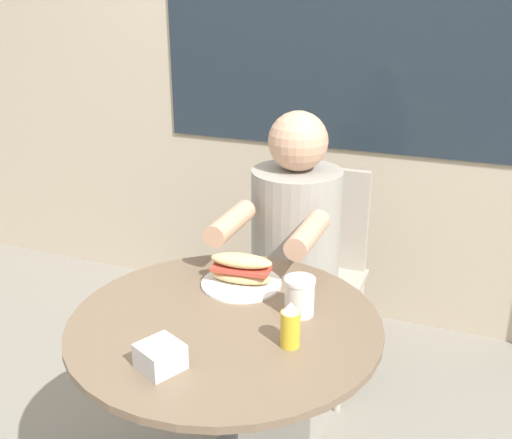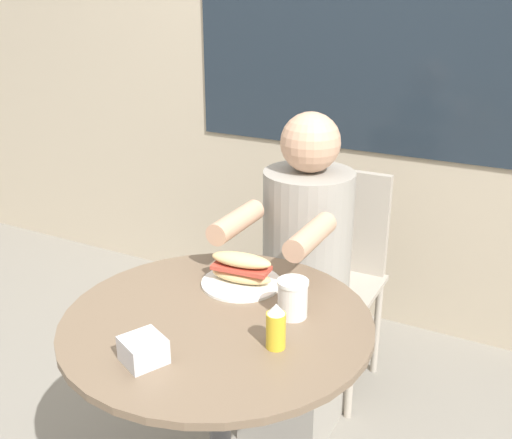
{
  "view_description": "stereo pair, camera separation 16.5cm",
  "coord_description": "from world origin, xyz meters",
  "px_view_note": "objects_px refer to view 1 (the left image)",
  "views": [
    {
      "loc": [
        0.58,
        -1.21,
        1.53
      ],
      "look_at": [
        0.0,
        0.21,
        0.94
      ],
      "focal_mm": 42.0,
      "sensor_mm": 36.0,
      "label": 1
    },
    {
      "loc": [
        0.73,
        -1.14,
        1.53
      ],
      "look_at": [
        0.0,
        0.21,
        0.94
      ],
      "focal_mm": 42.0,
      "sensor_mm": 36.0,
      "label": 2
    }
  ],
  "objects_px": {
    "diner_chair": "(319,256)",
    "sandwich_on_plate": "(241,273)",
    "condiment_bottle": "(290,325)",
    "seated_diner": "(291,296)",
    "drink_cup": "(300,296)",
    "cafe_table": "(226,381)"
  },
  "relations": [
    {
      "from": "cafe_table",
      "to": "drink_cup",
      "type": "xyz_separation_m",
      "value": [
        0.17,
        0.1,
        0.24
      ]
    },
    {
      "from": "condiment_bottle",
      "to": "diner_chair",
      "type": "bearing_deg",
      "value": 102.07
    },
    {
      "from": "seated_diner",
      "to": "diner_chair",
      "type": "bearing_deg",
      "value": -90.47
    },
    {
      "from": "cafe_table",
      "to": "sandwich_on_plate",
      "type": "xyz_separation_m",
      "value": [
        -0.04,
        0.19,
        0.23
      ]
    },
    {
      "from": "condiment_bottle",
      "to": "seated_diner",
      "type": "bearing_deg",
      "value": 108.2
    },
    {
      "from": "cafe_table",
      "to": "diner_chair",
      "type": "relative_size",
      "value": 0.93
    },
    {
      "from": "sandwich_on_plate",
      "to": "condiment_bottle",
      "type": "bearing_deg",
      "value": -46.48
    },
    {
      "from": "sandwich_on_plate",
      "to": "condiment_bottle",
      "type": "height_order",
      "value": "condiment_bottle"
    },
    {
      "from": "drink_cup",
      "to": "sandwich_on_plate",
      "type": "bearing_deg",
      "value": 155.53
    },
    {
      "from": "cafe_table",
      "to": "drink_cup",
      "type": "height_order",
      "value": "drink_cup"
    },
    {
      "from": "diner_chair",
      "to": "drink_cup",
      "type": "bearing_deg",
      "value": 101.7
    },
    {
      "from": "seated_diner",
      "to": "drink_cup",
      "type": "height_order",
      "value": "seated_diner"
    },
    {
      "from": "seated_diner",
      "to": "cafe_table",
      "type": "bearing_deg",
      "value": 90.44
    },
    {
      "from": "seated_diner",
      "to": "condiment_bottle",
      "type": "relative_size",
      "value": 9.99
    },
    {
      "from": "drink_cup",
      "to": "condiment_bottle",
      "type": "relative_size",
      "value": 0.88
    },
    {
      "from": "condiment_bottle",
      "to": "sandwich_on_plate",
      "type": "bearing_deg",
      "value": 133.52
    },
    {
      "from": "cafe_table",
      "to": "seated_diner",
      "type": "height_order",
      "value": "seated_diner"
    },
    {
      "from": "drink_cup",
      "to": "diner_chair",
      "type": "bearing_deg",
      "value": 102.43
    },
    {
      "from": "diner_chair",
      "to": "condiment_bottle",
      "type": "relative_size",
      "value": 7.46
    },
    {
      "from": "cafe_table",
      "to": "sandwich_on_plate",
      "type": "distance_m",
      "value": 0.3
    },
    {
      "from": "diner_chair",
      "to": "sandwich_on_plate",
      "type": "bearing_deg",
      "value": 87.33
    },
    {
      "from": "diner_chair",
      "to": "sandwich_on_plate",
      "type": "xyz_separation_m",
      "value": [
        -0.02,
        -0.73,
        0.25
      ]
    }
  ]
}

